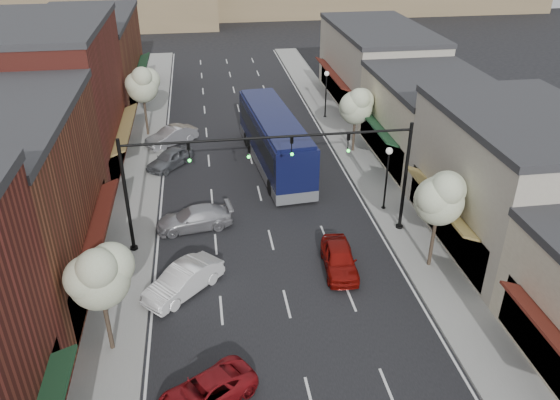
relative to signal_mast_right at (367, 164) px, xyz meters
name	(u,v)px	position (x,y,z in m)	size (l,w,h in m)	color
ground	(294,331)	(-5.62, -8.00, -4.62)	(160.00, 160.00, 0.00)	black
sidewalk_left	(141,172)	(-14.02, 10.50, -4.55)	(2.80, 73.00, 0.15)	gray
sidewalk_right	(359,158)	(2.78, 10.50, -4.55)	(2.80, 73.00, 0.15)	gray
curb_left	(160,171)	(-12.62, 10.50, -4.55)	(0.25, 73.00, 0.17)	gray
curb_right	(342,160)	(1.38, 10.50, -4.55)	(0.25, 73.00, 0.17)	gray
bldg_left_midfar	(49,101)	(-19.86, 12.00, 0.78)	(10.14, 14.10, 10.90)	maroon
bldg_left_far	(88,61)	(-19.84, 28.00, -0.46)	(10.14, 18.10, 8.40)	brown
bldg_right_midnear	(515,181)	(8.10, -2.00, -0.72)	(9.14, 12.10, 7.90)	#ADA694
bldg_right_midfar	(431,120)	(8.08, 10.00, -1.46)	(9.14, 12.10, 6.40)	beige
bldg_right_far	(376,66)	(8.09, 24.00, -0.96)	(9.14, 16.10, 7.40)	#ADA694
signal_mast_right	(367,164)	(0.00, 0.00, 0.00)	(8.22, 0.46, 7.00)	black
signal_mast_left	(168,177)	(-11.24, 0.00, 0.00)	(8.22, 0.46, 7.00)	black
tree_right_near	(441,197)	(2.73, -4.05, -0.17)	(2.85, 2.65, 5.95)	#47382B
tree_right_far	(357,105)	(2.73, 11.95, -0.63)	(2.85, 2.65, 5.43)	#47382B
tree_left_near	(99,275)	(-13.87, -8.05, -0.40)	(2.85, 2.65, 5.69)	#47382B
tree_left_far	(142,84)	(-13.87, 17.95, -0.02)	(2.85, 2.65, 6.13)	#47382B
lamp_post_near	(387,169)	(2.18, 2.50, -1.62)	(0.44, 0.44, 4.44)	black
lamp_post_far	(326,87)	(2.18, 20.00, -1.62)	(0.44, 0.44, 4.44)	black
coach_bus	(274,139)	(-3.94, 10.43, -2.50)	(4.11, 13.62, 4.10)	#0E1239
red_hatchback	(339,259)	(-2.33, -3.53, -3.90)	(1.71, 4.25, 1.45)	maroon
parked_car_a	(206,392)	(-9.82, -11.61, -4.04)	(1.94, 4.22, 1.17)	maroon
parked_car_b	(183,280)	(-10.73, -4.27, -3.87)	(1.59, 4.57, 1.50)	silver
parked_car_c	(194,218)	(-10.11, 2.07, -3.94)	(1.91, 4.70, 1.36)	#A4A3A9
parked_car_d	(170,159)	(-11.82, 11.27, -3.92)	(1.65, 4.10, 1.40)	#5B5E62
parked_car_e	(172,136)	(-11.82, 15.77, -3.89)	(1.55, 4.44, 1.46)	#A2A2A7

